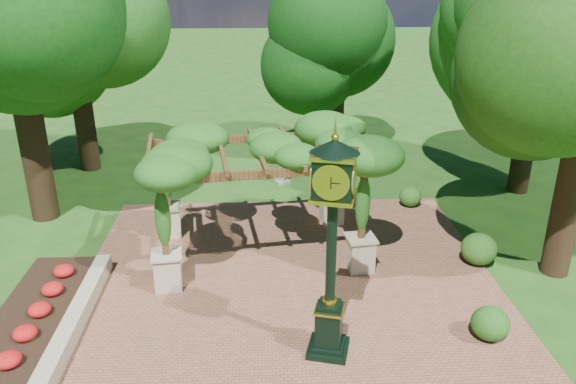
{
  "coord_description": "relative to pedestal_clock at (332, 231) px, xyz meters",
  "views": [
    {
      "loc": [
        -0.66,
        -9.66,
        7.17
      ],
      "look_at": [
        0.0,
        2.5,
        2.2
      ],
      "focal_mm": 35.0,
      "sensor_mm": 36.0,
      "label": 1
    }
  ],
  "objects": [
    {
      "name": "ground",
      "position": [
        -0.63,
        0.59,
        -2.67
      ],
      "size": [
        120.0,
        120.0,
        0.0
      ],
      "primitive_type": "plane",
      "color": "#1E4714",
      "rests_on": "ground"
    },
    {
      "name": "brick_plaza",
      "position": [
        -0.63,
        1.59,
        -2.65
      ],
      "size": [
        10.0,
        12.0,
        0.04
      ],
      "primitive_type": "cube",
      "color": "brown",
      "rests_on": "ground"
    },
    {
      "name": "border_wall",
      "position": [
        -5.23,
        1.09,
        -2.47
      ],
      "size": [
        0.35,
        5.0,
        0.4
      ],
      "primitive_type": "cube",
      "color": "#C6B793",
      "rests_on": "ground"
    },
    {
      "name": "flower_bed",
      "position": [
        -6.13,
        1.09,
        -2.49
      ],
      "size": [
        1.5,
        5.0,
        0.36
      ],
      "primitive_type": "cube",
      "color": "red",
      "rests_on": "ground"
    },
    {
      "name": "pedestal_clock",
      "position": [
        0.0,
        0.0,
        0.0
      ],
      "size": [
        1.08,
        1.08,
        4.47
      ],
      "rotation": [
        0.0,
        0.0,
        -0.27
      ],
      "color": "black",
      "rests_on": "brick_plaza"
    },
    {
      "name": "pergola",
      "position": [
        -1.34,
        4.27,
        0.15
      ],
      "size": [
        5.84,
        4.08,
        3.43
      ],
      "rotation": [
        0.0,
        0.0,
        0.13
      ],
      "color": "beige",
      "rests_on": "brick_plaza"
    },
    {
      "name": "sundial",
      "position": [
        -0.49,
        9.39,
        -2.3
      ],
      "size": [
        0.62,
        0.62,
        0.86
      ],
      "rotation": [
        0.0,
        0.0,
        0.39
      ],
      "color": "gray",
      "rests_on": "ground"
    },
    {
      "name": "shrub_front",
      "position": [
        3.33,
        0.24,
        -2.28
      ],
      "size": [
        0.92,
        0.92,
        0.7
      ],
      "primitive_type": "ellipsoid",
      "rotation": [
        0.0,
        0.0,
        -0.21
      ],
      "color": "#225217",
      "rests_on": "brick_plaza"
    },
    {
      "name": "shrub_mid",
      "position": [
        4.24,
        3.29,
        -2.23
      ],
      "size": [
        1.18,
        1.18,
        0.81
      ],
      "primitive_type": "ellipsoid",
      "rotation": [
        0.0,
        0.0,
        -0.39
      ],
      "color": "#285818",
      "rests_on": "brick_plaza"
    },
    {
      "name": "shrub_back",
      "position": [
        3.45,
        7.02,
        -2.32
      ],
      "size": [
        0.89,
        0.89,
        0.62
      ],
      "primitive_type": "ellipsoid",
      "rotation": [
        0.0,
        0.0,
        0.34
      ],
      "color": "#28591A",
      "rests_on": "brick_plaza"
    },
    {
      "name": "tree_west_far",
      "position": [
        -7.63,
        11.23,
        2.58
      ],
      "size": [
        4.31,
        4.31,
        7.66
      ],
      "color": "black",
      "rests_on": "ground"
    },
    {
      "name": "tree_north",
      "position": [
        1.84,
        12.86,
        1.8
      ],
      "size": [
        4.04,
        4.04,
        6.52
      ],
      "color": "#322014",
      "rests_on": "ground"
    },
    {
      "name": "tree_east_far",
      "position": [
        7.46,
        8.18,
        3.2
      ],
      "size": [
        5.09,
        5.09,
        8.54
      ],
      "color": "#2F2212",
      "rests_on": "ground"
    }
  ]
}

